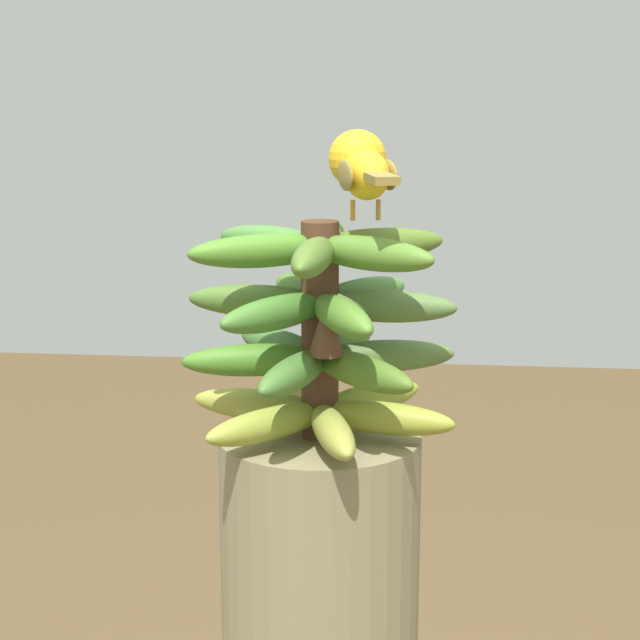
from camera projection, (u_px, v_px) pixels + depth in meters
name	position (u px, v px, depth m)	size (l,w,h in m)	color
banana_bunch	(320.00, 331.00, 1.13)	(0.28, 0.29, 0.22)	#4C2D1E
perched_bird	(362.00, 167.00, 1.13)	(0.20, 0.08, 0.09)	#C68933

